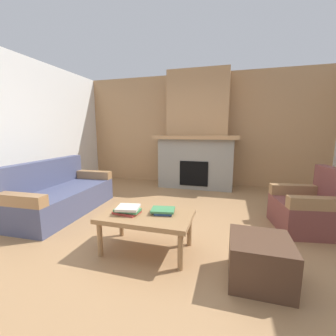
{
  "coord_description": "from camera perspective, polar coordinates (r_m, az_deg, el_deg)",
  "views": [
    {
      "loc": [
        0.75,
        -2.55,
        1.33
      ],
      "look_at": [
        -0.19,
        0.77,
        0.74
      ],
      "focal_mm": 23.22,
      "sensor_mm": 36.0,
      "label": 1
    }
  ],
  "objects": [
    {
      "name": "coffee_table",
      "position": [
        2.47,
        -5.7,
        -13.09
      ],
      "size": [
        1.0,
        0.6,
        0.43
      ],
      "color": "#997047",
      "rests_on": "ground"
    },
    {
      "name": "wall_back_wood_panel",
      "position": [
        5.6,
        8.22,
        9.79
      ],
      "size": [
        6.0,
        0.12,
        2.7
      ],
      "primitive_type": "cube",
      "color": "tan",
      "rests_on": "ground"
    },
    {
      "name": "couch",
      "position": [
        4.02,
        -26.57,
        -6.42
      ],
      "size": [
        0.91,
        1.83,
        0.85
      ],
      "color": "#474C6B",
      "rests_on": "ground"
    },
    {
      "name": "book_stack_near_edge",
      "position": [
        2.49,
        -10.58,
        -10.73
      ],
      "size": [
        0.3,
        0.26,
        0.08
      ],
      "color": "#B23833",
      "rests_on": "coffee_table"
    },
    {
      "name": "ottoman",
      "position": [
        2.25,
        22.9,
        -21.36
      ],
      "size": [
        0.52,
        0.52,
        0.4
      ],
      "primitive_type": "cube",
      "color": "#4C3323",
      "rests_on": "ground"
    },
    {
      "name": "fireplace",
      "position": [
        5.24,
        7.62,
        7.78
      ],
      "size": [
        1.9,
        0.82,
        2.7
      ],
      "color": "gray",
      "rests_on": "ground"
    },
    {
      "name": "armchair",
      "position": [
        3.54,
        33.31,
        -8.98
      ],
      "size": [
        0.87,
        0.87,
        0.85
      ],
      "color": "brown",
      "rests_on": "ground"
    },
    {
      "name": "ground",
      "position": [
        2.98,
        -0.55,
        -16.86
      ],
      "size": [
        9.0,
        9.0,
        0.0
      ],
      "primitive_type": "plane",
      "color": "#9E754C"
    },
    {
      "name": "book_stack_center",
      "position": [
        2.45,
        -1.29,
        -11.17
      ],
      "size": [
        0.28,
        0.23,
        0.05
      ],
      "color": "#335699",
      "rests_on": "coffee_table"
    }
  ]
}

